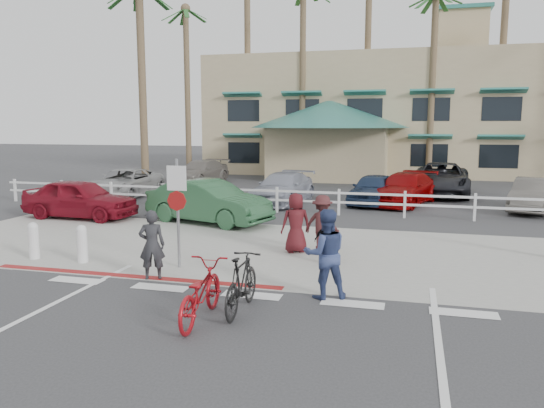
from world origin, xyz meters
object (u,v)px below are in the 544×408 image
(bike_red, at_px, (200,292))
(bike_black, at_px, (241,283))
(sign_post, at_px, (178,208))
(car_white_sedan, at_px, (208,202))
(car_red_compact, at_px, (80,199))

(bike_red, distance_m, bike_black, 0.83)
(bike_red, bearing_deg, sign_post, -62.28)
(bike_black, bearing_deg, sign_post, -46.77)
(bike_black, height_order, car_white_sedan, car_white_sedan)
(bike_red, height_order, bike_black, bike_black)
(car_white_sedan, relative_size, car_red_compact, 1.07)
(car_white_sedan, distance_m, car_red_compact, 4.90)
(sign_post, bearing_deg, car_white_sedan, 104.58)
(sign_post, xyz_separation_m, car_red_compact, (-6.35, 5.33, -0.73))
(sign_post, distance_m, car_red_compact, 8.32)
(bike_red, xyz_separation_m, bike_black, (0.55, 0.62, 0.03))
(bike_red, height_order, car_white_sedan, car_white_sedan)
(bike_red, xyz_separation_m, car_red_compact, (-8.18, 8.46, 0.20))
(car_white_sedan, bearing_deg, bike_red, -142.07)
(sign_post, relative_size, car_white_sedan, 0.64)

